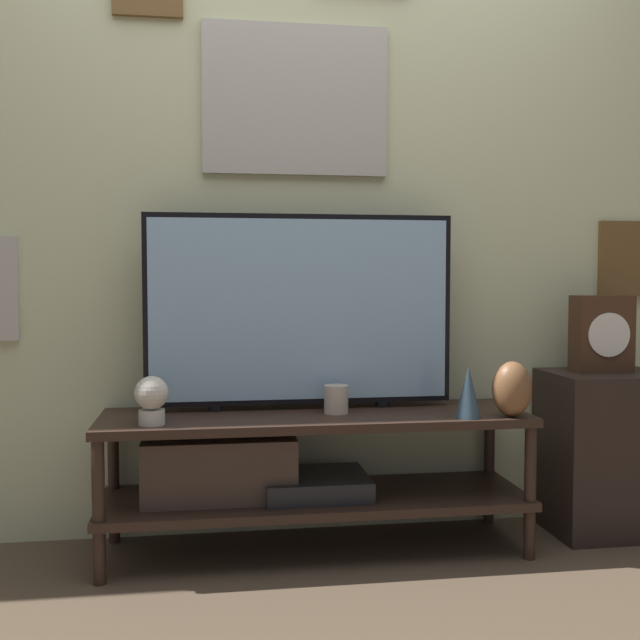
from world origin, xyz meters
TOP-DOWN VIEW (x-y plane):
  - ground_plane at (0.00, 0.00)m, footprint 12.00×12.00m
  - wall_back at (-0.00, 0.52)m, footprint 6.40×0.08m
  - media_console at (-0.12, 0.26)m, footprint 1.47×0.43m
  - television at (-0.04, 0.35)m, footprint 1.09×0.05m
  - vase_slim_bronze at (0.49, 0.10)m, footprint 0.09×0.09m
  - vase_urn_stoneware at (0.65, 0.10)m, footprint 0.13×0.13m
  - candle_jar at (0.07, 0.25)m, footprint 0.08×0.08m
  - decorative_bust at (-0.55, 0.14)m, footprint 0.11×0.11m
  - side_table at (1.11, 0.30)m, footprint 0.43×0.35m
  - mantel_clock at (1.09, 0.31)m, footprint 0.22×0.11m

SIDE VIEW (x-z plane):
  - ground_plane at x=0.00m, z-range 0.00..0.00m
  - side_table at x=1.11m, z-range 0.00..0.60m
  - media_console at x=-0.12m, z-range 0.06..0.55m
  - candle_jar at x=0.07m, z-range 0.48..0.58m
  - decorative_bust at x=-0.55m, z-range 0.49..0.65m
  - vase_slim_bronze at x=0.49m, z-range 0.48..0.66m
  - vase_urn_stoneware at x=0.65m, z-range 0.48..0.67m
  - mantel_clock at x=1.09m, z-range 0.60..0.89m
  - television at x=-0.04m, z-range 0.49..1.18m
  - wall_back at x=0.00m, z-range 0.01..2.71m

